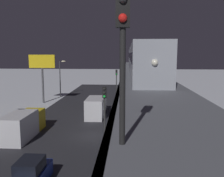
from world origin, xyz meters
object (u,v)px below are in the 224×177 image
(subway_train, at_px, (138,58))
(box_truck, at_px, (96,107))
(sedan_blue_2, at_px, (30,176))
(delivery_van, at_px, (23,125))
(commercial_billboard, at_px, (42,66))
(rail_signal, at_px, (123,43))
(traffic_light_near, at_px, (105,113))
(traffic_light_mid, at_px, (116,83))

(subway_train, xyz_separation_m, box_truck, (6.34, 8.85, -7.06))
(sedan_blue_2, bearing_deg, delivery_van, 115.42)
(box_truck, relative_size, commercial_billboard, 0.83)
(rail_signal, distance_m, commercial_billboard, 40.93)
(rail_signal, xyz_separation_m, delivery_van, (11.22, -19.07, -8.01))
(commercial_billboard, bearing_deg, sedan_blue_2, 107.45)
(rail_signal, bearing_deg, commercial_billboard, -67.72)
(box_truck, bearing_deg, delivery_van, 55.17)
(delivery_van, bearing_deg, rail_signal, 120.48)
(commercial_billboard, bearing_deg, traffic_light_near, 119.26)
(rail_signal, height_order, box_truck, rail_signal)
(sedan_blue_2, relative_size, delivery_van, 0.59)
(delivery_van, height_order, traffic_light_mid, traffic_light_mid)
(sedan_blue_2, xyz_separation_m, delivery_van, (4.80, -10.10, 0.55))
(sedan_blue_2, relative_size, box_truck, 0.59)
(box_truck, xyz_separation_m, traffic_light_mid, (-2.70, -6.29, 2.85))
(sedan_blue_2, xyz_separation_m, traffic_light_mid, (-4.70, -26.16, 3.40))
(subway_train, relative_size, sedan_blue_2, 12.62)
(delivery_van, distance_m, traffic_light_near, 11.50)
(traffic_light_mid, relative_size, commercial_billboard, 0.72)
(rail_signal, relative_size, commercial_billboard, 0.45)
(sedan_blue_2, distance_m, delivery_van, 11.20)
(sedan_blue_2, height_order, box_truck, box_truck)
(subway_train, height_order, sedan_blue_2, subway_train)
(traffic_light_near, height_order, traffic_light_mid, same)
(subway_train, bearing_deg, traffic_light_near, 81.52)
(delivery_van, height_order, traffic_light_near, traffic_light_near)
(traffic_light_mid, bearing_deg, commercial_billboard, -11.02)
(traffic_light_near, bearing_deg, delivery_van, -31.51)
(subway_train, height_order, traffic_light_near, subway_train)
(rail_signal, bearing_deg, sedan_blue_2, -54.38)
(rail_signal, relative_size, delivery_van, 0.54)
(subway_train, bearing_deg, commercial_billboard, -0.38)
(subway_train, height_order, traffic_light_mid, subway_train)
(rail_signal, relative_size, traffic_light_mid, 0.62)
(traffic_light_near, xyz_separation_m, traffic_light_mid, (0.00, -21.88, 0.00))
(subway_train, xyz_separation_m, traffic_light_mid, (3.64, 2.56, -4.21))
(traffic_light_mid, bearing_deg, subway_train, -144.88)
(sedan_blue_2, xyz_separation_m, box_truck, (-2.00, -19.88, 0.55))
(rail_signal, xyz_separation_m, traffic_light_mid, (1.72, -35.13, -5.16))
(sedan_blue_2, bearing_deg, subway_train, 73.80)
(delivery_van, height_order, commercial_billboard, commercial_billboard)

